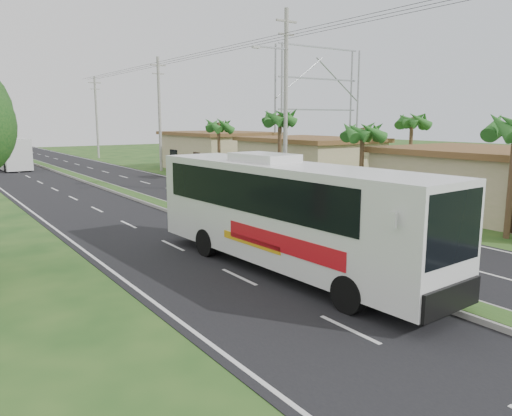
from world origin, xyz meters
TOP-DOWN VIEW (x-y plane):
  - ground at (0.00, 0.00)m, footprint 180.00×180.00m
  - road_asphalt at (0.00, 20.00)m, footprint 14.00×160.00m
  - median_strip at (0.00, 20.00)m, footprint 1.20×160.00m
  - lane_edge_left at (-6.70, 20.00)m, footprint 0.12×160.00m
  - lane_edge_right at (6.70, 20.00)m, footprint 0.12×160.00m
  - shop_near at (14.00, 6.00)m, footprint 8.60×12.60m
  - shop_mid at (14.00, 22.00)m, footprint 7.60×10.60m
  - shop_far at (14.00, 36.00)m, footprint 8.60×11.60m
  - palm_verge_b at (9.40, 12.00)m, footprint 2.40×2.40m
  - palm_verge_c at (8.80, 19.00)m, footprint 2.40×2.40m
  - palm_verge_d at (9.30, 28.00)m, footprint 2.40×2.40m
  - palm_behind_shop at (17.50, 15.00)m, footprint 2.40×2.40m
  - utility_pole_b at (8.47, 18.00)m, footprint 3.20×0.28m
  - utility_pole_c at (8.50, 38.00)m, footprint 1.60×0.28m
  - utility_pole_d at (8.50, 58.00)m, footprint 1.60×0.28m
  - billboard_lattice at (22.00, 30.00)m, footprint 10.18×1.18m
  - coach_bus_main at (-1.80, 4.75)m, footprint 3.14×12.25m
  - coach_bus_far at (-3.74, 49.54)m, footprint 3.10×11.09m
  - motorcyclist at (-2.00, 9.48)m, footprint 1.63×0.62m

SIDE VIEW (x-z plane):
  - ground at x=0.00m, z-range 0.00..0.00m
  - lane_edge_left at x=-6.70m, z-range 0.00..0.00m
  - lane_edge_right at x=6.70m, z-range 0.00..0.00m
  - road_asphalt at x=0.00m, z-range 0.00..0.02m
  - median_strip at x=0.00m, z-range 0.01..0.20m
  - motorcyclist at x=-2.00m, z-range -0.29..1.91m
  - shop_near at x=14.00m, z-range 0.02..3.54m
  - coach_bus_far at x=-3.74m, z-range 0.21..3.41m
  - shop_mid at x=14.00m, z-range 0.02..3.69m
  - shop_far at x=14.00m, z-range 0.02..3.84m
  - coach_bus_main at x=-1.80m, z-range 0.20..4.12m
  - palm_verge_b at x=9.40m, z-range 1.83..6.88m
  - palm_verge_d at x=9.30m, z-range 1.92..7.17m
  - palm_behind_shop at x=17.50m, z-range 2.11..7.76m
  - palm_verge_c at x=8.80m, z-range 2.20..8.05m
  - utility_pole_d at x=8.50m, z-range 0.17..10.67m
  - utility_pole_c at x=8.50m, z-range 0.17..11.17m
  - utility_pole_b at x=8.47m, z-range 0.26..12.26m
  - billboard_lattice at x=22.00m, z-range 0.79..12.86m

